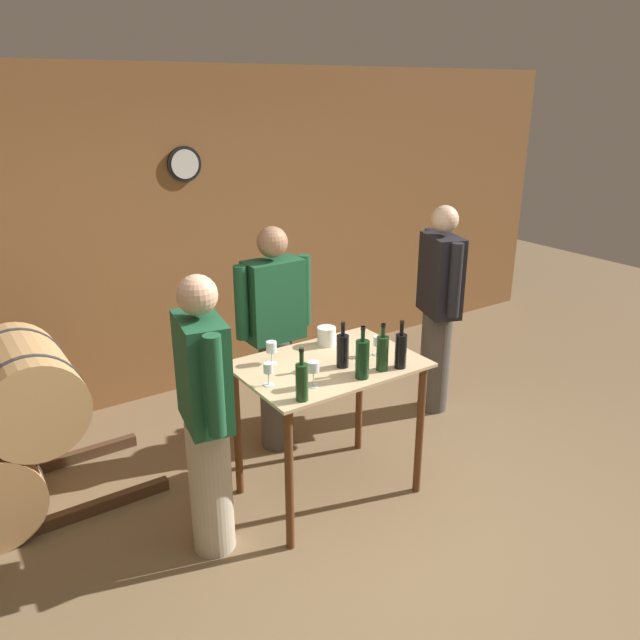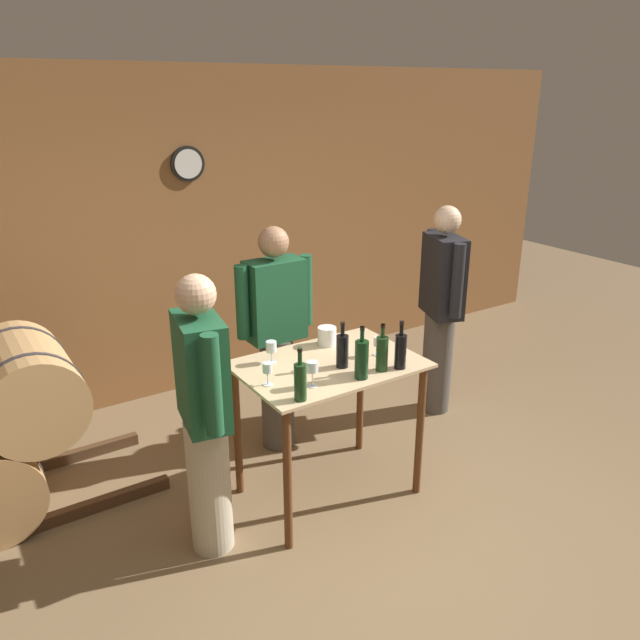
{
  "view_description": "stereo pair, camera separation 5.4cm",
  "coord_description": "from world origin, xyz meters",
  "px_view_note": "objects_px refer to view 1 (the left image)",
  "views": [
    {
      "loc": [
        -1.95,
        -2.15,
        2.51
      ],
      "look_at": [
        0.04,
        0.81,
        1.18
      ],
      "focal_mm": 35.0,
      "sensor_mm": 36.0,
      "label": 1
    },
    {
      "loc": [
        -1.91,
        -2.18,
        2.51
      ],
      "look_at": [
        0.04,
        0.81,
        1.18
      ],
      "focal_mm": 35.0,
      "sensor_mm": 36.0,
      "label": 2
    }
  ],
  "objects_px": {
    "person_visitor_with_scarf": "(439,306)",
    "person_host": "(275,336)",
    "wine_bottle_far_right": "(401,350)",
    "wine_bottle_center": "(362,358)",
    "person_visitor_bearded": "(206,414)",
    "wine_bottle_right": "(382,352)",
    "wine_glass_near_left": "(268,369)",
    "wine_bottle_far_left": "(302,381)",
    "wine_glass_near_center": "(271,348)",
    "wine_glass_far_side": "(378,342)",
    "wine_glass_near_right": "(313,368)",
    "wine_bottle_left": "(343,350)",
    "ice_bucket": "(326,336)"
  },
  "relations": [
    {
      "from": "wine_glass_near_left",
      "to": "wine_glass_near_right",
      "type": "distance_m",
      "value": 0.25
    },
    {
      "from": "wine_bottle_far_right",
      "to": "wine_glass_near_left",
      "type": "bearing_deg",
      "value": 163.24
    },
    {
      "from": "wine_bottle_center",
      "to": "wine_bottle_far_right",
      "type": "bearing_deg",
      "value": -3.13
    },
    {
      "from": "wine_bottle_center",
      "to": "wine_glass_near_right",
      "type": "relative_size",
      "value": 2.1
    },
    {
      "from": "wine_bottle_far_right",
      "to": "person_visitor_bearded",
      "type": "relative_size",
      "value": 0.18
    },
    {
      "from": "wine_bottle_center",
      "to": "person_host",
      "type": "height_order",
      "value": "person_host"
    },
    {
      "from": "wine_bottle_center",
      "to": "wine_bottle_right",
      "type": "xyz_separation_m",
      "value": [
        0.16,
        0.02,
        -0.01
      ]
    },
    {
      "from": "wine_bottle_left",
      "to": "person_visitor_bearded",
      "type": "relative_size",
      "value": 0.17
    },
    {
      "from": "wine_bottle_far_left",
      "to": "person_visitor_with_scarf",
      "type": "bearing_deg",
      "value": 23.87
    },
    {
      "from": "wine_bottle_far_right",
      "to": "wine_glass_far_side",
      "type": "relative_size",
      "value": 2.45
    },
    {
      "from": "wine_bottle_left",
      "to": "wine_glass_far_side",
      "type": "relative_size",
      "value": 2.35
    },
    {
      "from": "ice_bucket",
      "to": "person_host",
      "type": "relative_size",
      "value": 0.07
    },
    {
      "from": "wine_bottle_right",
      "to": "wine_bottle_far_right",
      "type": "xyz_separation_m",
      "value": [
        0.11,
        -0.03,
        0.0
      ]
    },
    {
      "from": "wine_bottle_right",
      "to": "person_visitor_bearded",
      "type": "bearing_deg",
      "value": 169.48
    },
    {
      "from": "ice_bucket",
      "to": "person_visitor_with_scarf",
      "type": "xyz_separation_m",
      "value": [
        1.22,
        0.22,
        -0.1
      ]
    },
    {
      "from": "wine_bottle_right",
      "to": "person_visitor_with_scarf",
      "type": "height_order",
      "value": "person_visitor_with_scarf"
    },
    {
      "from": "wine_glass_near_center",
      "to": "wine_bottle_right",
      "type": "bearing_deg",
      "value": -42.98
    },
    {
      "from": "wine_bottle_center",
      "to": "wine_bottle_far_right",
      "type": "distance_m",
      "value": 0.28
    },
    {
      "from": "wine_bottle_right",
      "to": "wine_glass_near_center",
      "type": "xyz_separation_m",
      "value": [
        -0.49,
        0.46,
        -0.02
      ]
    },
    {
      "from": "wine_bottle_far_left",
      "to": "ice_bucket",
      "type": "relative_size",
      "value": 2.47
    },
    {
      "from": "ice_bucket",
      "to": "person_visitor_with_scarf",
      "type": "relative_size",
      "value": 0.07
    },
    {
      "from": "wine_bottle_far_left",
      "to": "wine_bottle_far_right",
      "type": "relative_size",
      "value": 1.01
    },
    {
      "from": "person_visitor_with_scarf",
      "to": "person_visitor_bearded",
      "type": "bearing_deg",
      "value": -166.56
    },
    {
      "from": "wine_bottle_center",
      "to": "wine_bottle_left",
      "type": "bearing_deg",
      "value": 91.06
    },
    {
      "from": "person_visitor_with_scarf",
      "to": "ice_bucket",
      "type": "bearing_deg",
      "value": -169.85
    },
    {
      "from": "wine_glass_near_left",
      "to": "person_host",
      "type": "xyz_separation_m",
      "value": [
        0.47,
        0.75,
        -0.16
      ]
    },
    {
      "from": "wine_bottle_right",
      "to": "wine_glass_near_left",
      "type": "distance_m",
      "value": 0.69
    },
    {
      "from": "wine_glass_near_right",
      "to": "person_visitor_bearded",
      "type": "bearing_deg",
      "value": 165.69
    },
    {
      "from": "wine_glass_near_right",
      "to": "person_visitor_with_scarf",
      "type": "bearing_deg",
      "value": 22.72
    },
    {
      "from": "wine_bottle_far_left",
      "to": "wine_glass_near_left",
      "type": "height_order",
      "value": "wine_bottle_far_left"
    },
    {
      "from": "wine_bottle_far_right",
      "to": "wine_glass_near_center",
      "type": "relative_size",
      "value": 2.18
    },
    {
      "from": "person_visitor_bearded",
      "to": "wine_glass_near_left",
      "type": "bearing_deg",
      "value": 0.56
    },
    {
      "from": "wine_bottle_far_right",
      "to": "person_visitor_with_scarf",
      "type": "xyz_separation_m",
      "value": [
        1.06,
        0.76,
        -0.15
      ]
    },
    {
      "from": "wine_bottle_left",
      "to": "person_visitor_with_scarf",
      "type": "bearing_deg",
      "value": 22.62
    },
    {
      "from": "person_host",
      "to": "person_visitor_bearded",
      "type": "distance_m",
      "value": 1.15
    },
    {
      "from": "wine_bottle_far_right",
      "to": "wine_glass_near_center",
      "type": "xyz_separation_m",
      "value": [
        -0.61,
        0.49,
        -0.02
      ]
    },
    {
      "from": "person_visitor_with_scarf",
      "to": "wine_bottle_far_left",
      "type": "bearing_deg",
      "value": -156.13
    },
    {
      "from": "wine_bottle_far_left",
      "to": "wine_glass_near_left",
      "type": "relative_size",
      "value": 2.24
    },
    {
      "from": "wine_bottle_right",
      "to": "wine_glass_near_left",
      "type": "height_order",
      "value": "wine_bottle_right"
    },
    {
      "from": "wine_bottle_far_right",
      "to": "person_visitor_with_scarf",
      "type": "distance_m",
      "value": 1.31
    },
    {
      "from": "wine_glass_far_side",
      "to": "wine_glass_near_right",
      "type": "bearing_deg",
      "value": -165.63
    },
    {
      "from": "wine_glass_near_center",
      "to": "person_visitor_bearded",
      "type": "relative_size",
      "value": 0.08
    },
    {
      "from": "wine_glass_near_center",
      "to": "wine_glass_far_side",
      "type": "xyz_separation_m",
      "value": [
        0.61,
        -0.27,
        -0.01
      ]
    },
    {
      "from": "person_visitor_with_scarf",
      "to": "person_host",
      "type": "bearing_deg",
      "value": 170.58
    },
    {
      "from": "wine_bottle_right",
      "to": "person_visitor_bearded",
      "type": "distance_m",
      "value": 1.09
    },
    {
      "from": "wine_bottle_far_left",
      "to": "wine_glass_near_right",
      "type": "bearing_deg",
      "value": 35.73
    },
    {
      "from": "wine_bottle_far_right",
      "to": "wine_glass_near_left",
      "type": "distance_m",
      "value": 0.81
    },
    {
      "from": "wine_bottle_far_left",
      "to": "wine_glass_near_center",
      "type": "relative_size",
      "value": 2.2
    },
    {
      "from": "wine_bottle_far_left",
      "to": "wine_bottle_left",
      "type": "bearing_deg",
      "value": 27.62
    },
    {
      "from": "wine_bottle_center",
      "to": "ice_bucket",
      "type": "distance_m",
      "value": 0.54
    }
  ]
}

